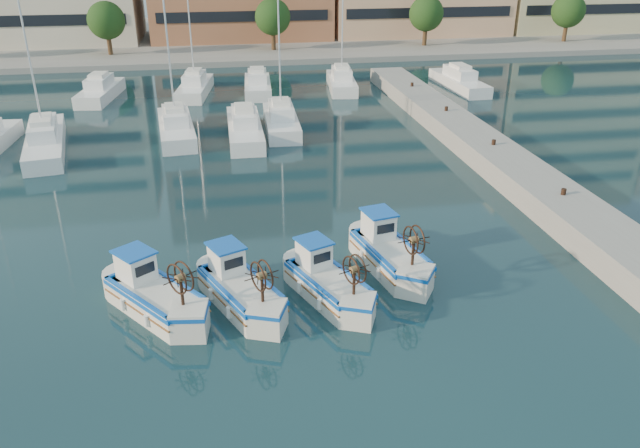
{
  "coord_description": "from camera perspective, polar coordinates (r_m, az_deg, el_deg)",
  "views": [
    {
      "loc": [
        -3.43,
        -19.46,
        12.64
      ],
      "look_at": [
        0.71,
        4.08,
        1.5
      ],
      "focal_mm": 35.0,
      "sensor_mm": 36.0,
      "label": 1
    }
  ],
  "objects": [
    {
      "name": "fishing_boat_c",
      "position": [
        23.7,
        0.65,
        -5.23
      ],
      "size": [
        3.02,
        4.27,
        2.57
      ],
      "rotation": [
        0.0,
        0.0,
        0.38
      ],
      "color": "silver",
      "rests_on": "ground"
    },
    {
      "name": "fishing_boat_b",
      "position": [
        23.43,
        -7.37,
        -5.78
      ],
      "size": [
        3.21,
        4.39,
        2.65
      ],
      "rotation": [
        0.0,
        0.0,
        0.41
      ],
      "color": "silver",
      "rests_on": "ground"
    },
    {
      "name": "ground",
      "position": [
        23.45,
        0.02,
        -7.61
      ],
      "size": [
        300.0,
        300.0,
        0.0
      ],
      "primitive_type": "plane",
      "color": "#183A40",
      "rests_on": "ground"
    },
    {
      "name": "yacht_marina",
      "position": [
        49.08,
        -9.53,
        10.37
      ],
      "size": [
        39.22,
        23.24,
        11.5
      ],
      "color": "white",
      "rests_on": "ground"
    },
    {
      "name": "fishing_boat_a",
      "position": [
        23.61,
        -14.97,
        -6.2
      ],
      "size": [
        3.92,
        4.38,
        2.72
      ],
      "rotation": [
        0.0,
        0.0,
        0.65
      ],
      "color": "silver",
      "rests_on": "ground"
    },
    {
      "name": "fishing_boat_d",
      "position": [
        25.84,
        6.32,
        -2.55
      ],
      "size": [
        2.62,
        4.53,
        2.74
      ],
      "rotation": [
        0.0,
        0.0,
        0.21
      ],
      "color": "silver",
      "rests_on": "ground"
    },
    {
      "name": "quay",
      "position": [
        34.19,
        19.55,
        2.88
      ],
      "size": [
        3.0,
        60.0,
        1.2
      ],
      "primitive_type": "cube",
      "color": "gray",
      "rests_on": "ground"
    }
  ]
}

